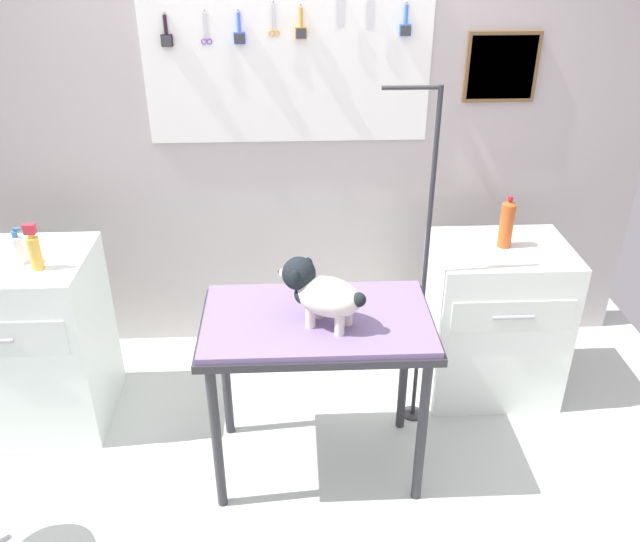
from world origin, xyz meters
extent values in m
cube|color=silver|center=(0.00, 0.00, -0.02)|extent=(4.40, 4.00, 0.04)
cube|color=#B2A9A8|center=(0.00, 1.28, 1.15)|extent=(4.00, 0.06, 2.30)
cube|color=white|center=(0.03, 1.24, 1.64)|extent=(1.45, 0.02, 0.78)
cylinder|color=gray|center=(-0.56, 1.23, 1.90)|extent=(0.01, 0.02, 0.01)
cylinder|color=black|center=(-0.56, 1.22, 1.84)|extent=(0.02, 0.02, 0.09)
cube|color=black|center=(-0.56, 1.22, 1.77)|extent=(0.06, 0.02, 0.06)
cube|color=#333338|center=(-0.56, 1.21, 1.77)|extent=(0.05, 0.01, 0.05)
cylinder|color=gray|center=(-0.36, 1.23, 1.91)|extent=(0.01, 0.02, 0.01)
cube|color=silver|center=(-0.37, 1.22, 1.84)|extent=(0.01, 0.00, 0.11)
cube|color=silver|center=(-0.36, 1.22, 1.84)|extent=(0.01, 0.00, 0.11)
torus|color=#683D97|center=(-0.38, 1.22, 1.76)|extent=(0.03, 0.01, 0.03)
torus|color=#683D97|center=(-0.35, 1.22, 1.76)|extent=(0.03, 0.01, 0.03)
cylinder|color=gray|center=(-0.20, 1.23, 1.91)|extent=(0.01, 0.02, 0.01)
cylinder|color=blue|center=(-0.20, 1.22, 1.85)|extent=(0.02, 0.02, 0.09)
cube|color=blue|center=(-0.20, 1.22, 1.78)|extent=(0.06, 0.02, 0.06)
cube|color=#333338|center=(-0.20, 1.21, 1.78)|extent=(0.05, 0.01, 0.05)
cylinder|color=gray|center=(-0.03, 1.23, 1.94)|extent=(0.01, 0.02, 0.01)
cube|color=silver|center=(-0.04, 1.22, 1.87)|extent=(0.01, 0.00, 0.11)
cube|color=silver|center=(-0.02, 1.22, 1.87)|extent=(0.01, 0.00, 0.11)
torus|color=orange|center=(-0.04, 1.22, 1.80)|extent=(0.03, 0.01, 0.03)
torus|color=orange|center=(-0.02, 1.22, 1.80)|extent=(0.03, 0.01, 0.03)
cylinder|color=gray|center=(0.10, 1.23, 1.93)|extent=(0.01, 0.02, 0.01)
cylinder|color=#D18A38|center=(0.10, 1.22, 1.87)|extent=(0.02, 0.02, 0.09)
cube|color=#D18A38|center=(0.10, 1.22, 1.80)|extent=(0.06, 0.02, 0.06)
cube|color=#333338|center=(0.10, 1.21, 1.80)|extent=(0.05, 0.01, 0.05)
cube|color=silver|center=(0.29, 1.22, 1.89)|extent=(0.03, 0.01, 0.13)
cube|color=silver|center=(0.44, 1.22, 1.88)|extent=(0.03, 0.01, 0.13)
cylinder|color=gray|center=(0.62, 1.23, 1.94)|extent=(0.01, 0.02, 0.01)
cylinder|color=#3A69C6|center=(0.62, 1.22, 1.88)|extent=(0.02, 0.02, 0.09)
cube|color=#3A69C6|center=(0.62, 1.22, 1.81)|extent=(0.06, 0.02, 0.06)
cube|color=#333338|center=(0.62, 1.21, 1.81)|extent=(0.05, 0.01, 0.05)
cube|color=brown|center=(1.13, 1.24, 1.62)|extent=(0.38, 0.02, 0.35)
cube|color=#A67B59|center=(1.13, 1.23, 1.62)|extent=(0.34, 0.01, 0.32)
cylinder|color=#2D2D33|center=(-0.30, -0.07, 0.38)|extent=(0.04, 0.04, 0.76)
cylinder|color=#2D2D33|center=(0.57, -0.07, 0.38)|extent=(0.04, 0.04, 0.76)
cylinder|color=#2D2D33|center=(-0.30, 0.40, 0.38)|extent=(0.04, 0.04, 0.76)
cylinder|color=#2D2D33|center=(0.57, 0.40, 0.38)|extent=(0.04, 0.04, 0.76)
cube|color=#2D2D33|center=(0.13, 0.16, 0.78)|extent=(0.99, 0.59, 0.03)
cube|color=slate|center=(0.13, 0.16, 0.81)|extent=(0.96, 0.57, 0.03)
cylinder|color=#2D2D33|center=(0.65, 0.48, 0.01)|extent=(0.11, 0.11, 0.01)
cylinder|color=#2D2D33|center=(0.65, 0.48, 0.86)|extent=(0.02, 0.02, 1.71)
cylinder|color=#2D2D33|center=(0.53, 0.48, 1.70)|extent=(0.24, 0.02, 0.02)
cylinder|color=silver|center=(0.10, 0.09, 0.87)|extent=(0.04, 0.04, 0.09)
cylinder|color=silver|center=(0.14, 0.16, 0.87)|extent=(0.04, 0.04, 0.09)
cylinder|color=silver|center=(0.22, 0.03, 0.87)|extent=(0.04, 0.04, 0.09)
cylinder|color=silver|center=(0.26, 0.10, 0.87)|extent=(0.04, 0.04, 0.09)
ellipsoid|color=silver|center=(0.18, 0.10, 0.96)|extent=(0.33, 0.29, 0.16)
ellipsoid|color=black|center=(0.09, 0.14, 0.95)|extent=(0.14, 0.15, 0.09)
sphere|color=black|center=(0.06, 0.16, 1.04)|extent=(0.14, 0.14, 0.14)
ellipsoid|color=silver|center=(0.01, 0.19, 1.02)|extent=(0.08, 0.08, 0.04)
sphere|color=black|center=(-0.02, 0.20, 1.02)|extent=(0.02, 0.02, 0.02)
ellipsoid|color=black|center=(0.04, 0.10, 1.05)|extent=(0.05, 0.05, 0.08)
ellipsoid|color=black|center=(0.10, 0.20, 1.05)|extent=(0.05, 0.05, 0.08)
sphere|color=black|center=(0.29, 0.03, 0.98)|extent=(0.06, 0.06, 0.06)
cube|color=white|center=(-1.32, 0.58, 0.46)|extent=(0.80, 0.56, 0.92)
cube|color=white|center=(1.09, 0.71, 0.43)|extent=(0.68, 0.52, 0.85)
cube|color=silver|center=(1.09, 0.45, 0.61)|extent=(0.60, 0.01, 0.17)
cylinder|color=#99999E|center=(1.09, 0.44, 0.61)|extent=(0.20, 0.02, 0.02)
cylinder|color=white|center=(-1.20, 0.54, 0.98)|extent=(0.06, 0.06, 0.13)
cylinder|color=teal|center=(-1.20, 0.54, 1.06)|extent=(0.03, 0.03, 0.03)
cube|color=teal|center=(-1.19, 0.54, 1.08)|extent=(0.03, 0.01, 0.01)
cylinder|color=gold|center=(-1.10, 0.48, 0.99)|extent=(0.06, 0.06, 0.15)
cylinder|color=gold|center=(-1.10, 0.48, 1.08)|extent=(0.03, 0.03, 0.02)
cube|color=red|center=(-1.10, 0.48, 1.11)|extent=(0.05, 0.03, 0.04)
cylinder|color=#BD4F1E|center=(1.09, 0.73, 0.97)|extent=(0.07, 0.07, 0.23)
cone|color=#BD4F1E|center=(1.09, 0.73, 1.09)|extent=(0.07, 0.07, 0.02)
cylinder|color=red|center=(1.09, 0.73, 1.11)|extent=(0.03, 0.03, 0.02)
camera|label=1|loc=(0.04, -2.16, 2.31)|focal=36.78mm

